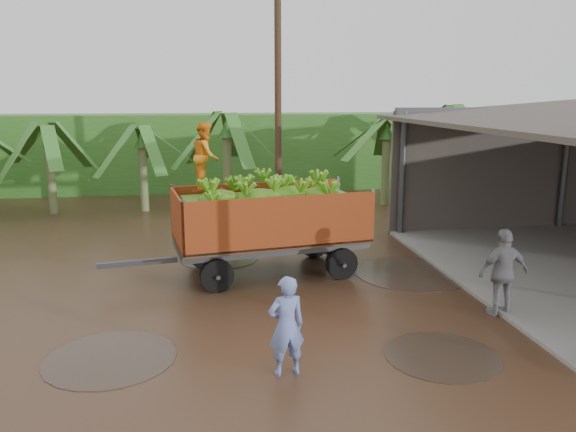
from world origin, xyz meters
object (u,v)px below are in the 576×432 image
object	(u,v)px
man_grey	(503,273)
utility_pole	(278,103)
man_blue	(286,326)
banana_trailer	(268,218)

from	to	relation	value
man_grey	utility_pole	world-z (taller)	utility_pole
man_blue	utility_pole	xyz separation A→B (m)	(1.36, 11.27, 3.37)
man_blue	utility_pole	bearing A→B (deg)	-106.90
banana_trailer	man_grey	world-z (taller)	banana_trailer
banana_trailer	man_blue	world-z (taller)	banana_trailer
man_blue	utility_pole	distance (m)	11.85
banana_trailer	utility_pole	world-z (taller)	utility_pole
utility_pole	man_grey	bearing A→B (deg)	-70.04
man_blue	man_grey	bearing A→B (deg)	-168.99
man_grey	man_blue	bearing A→B (deg)	16.68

